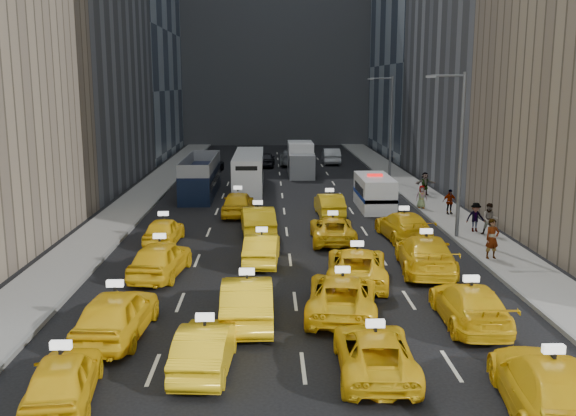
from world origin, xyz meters
The scene contains 40 objects.
ground centered at (0.00, 0.00, 0.00)m, with size 160.00×160.00×0.00m, color black.
sidewalk_west centered at (-10.50, 25.00, 0.07)m, with size 3.00×90.00×0.15m, color gray.
sidewalk_east centered at (10.50, 25.00, 0.07)m, with size 3.00×90.00×0.15m, color gray.
curb_west centered at (-9.05, 25.00, 0.09)m, with size 0.15×90.00×0.18m, color slate.
curb_east centered at (9.05, 25.00, 0.09)m, with size 0.15×90.00×0.18m, color slate.
streetlight_near centered at (9.18, 12.00, 4.92)m, with size 2.15×0.22×9.00m.
streetlight_far centered at (9.18, 32.00, 4.92)m, with size 2.15×0.22×9.00m.
taxi_0 centered at (-6.52, -5.94, 0.71)m, with size 1.67×4.16×1.42m, color yellow.
taxi_1 centered at (-2.92, -4.00, 0.71)m, with size 1.50×4.31×1.42m, color yellow.
taxi_2 centered at (2.08, -4.41, 0.66)m, with size 2.20×4.77×1.32m, color yellow.
taxi_3 centered at (6.13, -7.08, 0.82)m, with size 2.30×5.66×1.64m, color yellow.
taxi_4 centered at (-6.13, -1.45, 0.84)m, with size 1.98×4.91×1.67m, color yellow.
taxi_5 centered at (-1.80, -0.21, 0.84)m, with size 1.77×5.08×1.67m, color yellow.
taxi_6 centered at (1.68, 0.53, 0.75)m, with size 2.48×5.38×1.49m, color yellow.
taxi_7 centered at (6.07, -0.64, 0.74)m, with size 2.06×5.08×1.47m, color yellow.
taxi_8 centered at (-5.81, 5.46, 0.81)m, with size 1.91×4.76×1.62m, color yellow.
taxi_9 centered at (-1.35, 7.37, 0.72)m, with size 1.53×4.39×1.45m, color yellow.
taxi_10 centered at (2.73, 4.32, 0.75)m, with size 2.49×5.40×1.50m, color yellow.
taxi_11 centered at (6.06, 5.85, 0.83)m, with size 2.33×5.74×1.67m, color yellow.
taxi_12 centered at (-6.61, 11.39, 0.71)m, with size 1.68×4.16×1.42m, color yellow.
taxi_13 centered at (-1.64, 13.19, 0.83)m, with size 1.75×5.02×1.66m, color yellow.
taxi_14 centered at (2.41, 11.54, 0.68)m, with size 2.27×4.92×1.37m, color yellow.
taxi_15 centered at (6.33, 11.94, 0.76)m, with size 2.14×5.27×1.53m, color yellow.
taxi_16 centered at (-3.00, 18.65, 0.81)m, with size 1.90×4.73×1.61m, color yellow.
taxi_17 centered at (2.88, 18.38, 0.74)m, with size 1.56×4.46×1.47m, color yellow.
nypd_van centered at (6.16, 20.71, 1.08)m, with size 2.59×5.72×2.39m.
double_decker centered at (-6.20, 26.42, 1.43)m, with size 3.51×10.14×2.89m.
city_bus centered at (-2.64, 29.80, 1.40)m, with size 2.45×10.97×2.82m.
box_truck centered at (1.93, 36.86, 1.48)m, with size 2.81×6.76×3.02m.
misc_car_0 centered at (6.97, 26.02, 0.69)m, with size 1.47×4.21×1.39m, color #A4A6AC.
misc_car_1 centered at (-6.72, 39.34, 0.67)m, with size 2.21×4.80×1.33m, color black.
misc_car_2 centered at (1.32, 44.46, 0.83)m, with size 2.31×5.69×1.65m, color gray.
misc_car_3 centered at (-1.34, 43.20, 0.76)m, with size 1.79×4.46×1.52m, color black.
misc_car_4 centered at (5.60, 45.57, 0.82)m, with size 1.73×4.97×1.64m, color #AFB3B7.
pedestrian_0 centered at (9.65, 7.46, 1.12)m, with size 0.70×0.46×1.93m, color gray.
pedestrian_1 centered at (11.17, 12.22, 1.04)m, with size 0.87×0.48×1.78m, color gray.
pedestrian_2 centered at (10.65, 13.09, 0.98)m, with size 1.07×0.44×1.65m, color gray.
pedestrian_3 centered at (10.56, 18.04, 0.95)m, with size 0.94×0.43×1.60m, color gray.
pedestrian_4 centered at (9.22, 20.02, 0.92)m, with size 0.75×0.41×1.54m, color gray.
pedestrian_5 centered at (10.66, 25.06, 1.01)m, with size 1.60×0.46×1.73m, color gray.
Camera 1 is at (-1.00, -21.99, 8.43)m, focal length 40.00 mm.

